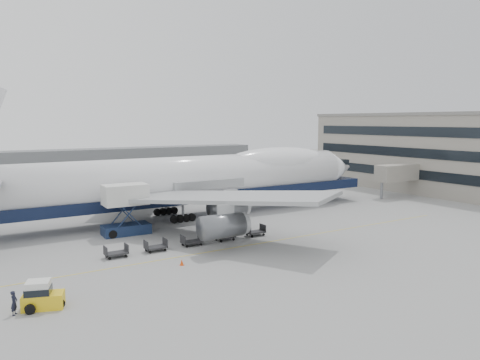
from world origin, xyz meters
TOP-DOWN VIEW (x-y plane):
  - ground at (0.00, 0.00)m, footprint 260.00×260.00m
  - apron_line at (0.00, -6.00)m, footprint 60.00×0.15m
  - terminal at (51.92, 0.04)m, footprint 24.20×70.40m
  - hangar at (-10.00, 70.00)m, footprint 110.00×8.00m
  - airliner at (0.64, 12.00)m, footprint 67.00×55.30m
  - catering_truck at (-11.96, 6.43)m, footprint 5.81×4.13m
  - baggage_tug at (-24.90, -12.73)m, footprint 3.27×2.45m
  - ground_worker at (-26.78, -12.97)m, footprint 0.70×0.79m
  - traffic_cone at (-11.48, -8.71)m, footprint 0.40×0.40m
  - dolly_0 at (-16.08, -2.70)m, footprint 2.30×1.35m
  - dolly_1 at (-11.76, -2.70)m, footprint 2.30×1.35m
  - dolly_2 at (-7.43, -2.70)m, footprint 2.30×1.35m
  - dolly_3 at (-3.10, -2.70)m, footprint 2.30×1.35m
  - dolly_4 at (1.22, -2.70)m, footprint 2.30×1.35m

SIDE VIEW (x-z plane):
  - ground at x=0.00m, z-range 0.00..0.00m
  - apron_line at x=0.00m, z-range 0.00..0.01m
  - traffic_cone at x=-11.48m, z-range -0.02..0.57m
  - dolly_0 at x=-16.08m, z-range -0.12..1.18m
  - dolly_1 at x=-11.76m, z-range -0.12..1.18m
  - dolly_2 at x=-7.43m, z-range -0.12..1.18m
  - dolly_3 at x=-3.10m, z-range -0.12..1.18m
  - dolly_4 at x=1.22m, z-range -0.12..1.18m
  - ground_worker at x=-26.78m, z-range 0.00..1.81m
  - baggage_tug at x=-24.90m, z-range -0.12..2.02m
  - catering_truck at x=-11.96m, z-range 0.34..6.60m
  - hangar at x=-10.00m, z-range 0.00..7.00m
  - airliner at x=0.64m, z-range -4.37..15.61m
  - terminal at x=51.92m, z-range -0.01..15.59m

